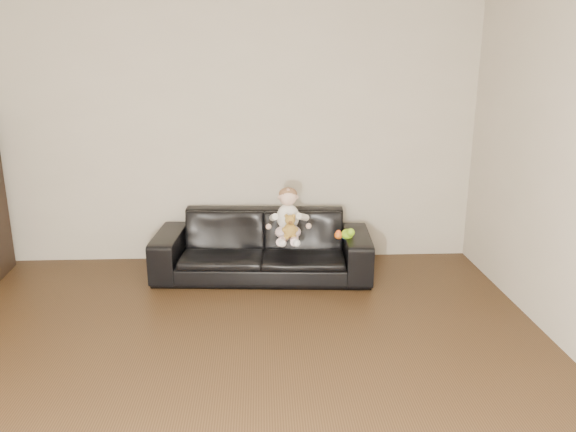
{
  "coord_description": "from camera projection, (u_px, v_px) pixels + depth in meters",
  "views": [
    {
      "loc": [
        0.36,
        -2.8,
        2.02
      ],
      "look_at": [
        0.6,
        2.15,
        0.61
      ],
      "focal_mm": 35.0,
      "sensor_mm": 36.0,
      "label": 1
    }
  ],
  "objects": [
    {
      "name": "toy_blue_disc",
      "position": [
        348.0,
        237.0,
        5.24
      ],
      "size": [
        0.13,
        0.13,
        0.02
      ],
      "primitive_type": "cylinder",
      "rotation": [
        0.0,
        0.0,
        -0.17
      ],
      "color": "#1879C6",
      "rests_on": "sofa"
    },
    {
      "name": "floor",
      "position": [
        201.0,
        421.0,
        3.22
      ],
      "size": [
        5.5,
        5.5,
        0.0
      ],
      "primitive_type": "plane",
      "color": "#3D2815",
      "rests_on": "ground"
    },
    {
      "name": "sofa",
      "position": [
        263.0,
        245.0,
        5.32
      ],
      "size": [
        2.07,
        0.93,
        0.59
      ],
      "primitive_type": "imported",
      "rotation": [
        0.0,
        0.0,
        -0.07
      ],
      "color": "black",
      "rests_on": "floor"
    },
    {
      "name": "toy_green",
      "position": [
        347.0,
        234.0,
        5.19
      ],
      "size": [
        0.16,
        0.17,
        0.1
      ],
      "primitive_type": "ellipsoid",
      "rotation": [
        0.0,
        0.0,
        -0.43
      ],
      "color": "#92DB19",
      "rests_on": "sofa"
    },
    {
      "name": "toy_rattle",
      "position": [
        338.0,
        235.0,
        5.19
      ],
      "size": [
        0.08,
        0.08,
        0.08
      ],
      "primitive_type": "sphere",
      "rotation": [
        0.0,
        0.0,
        0.11
      ],
      "color": "orange",
      "rests_on": "sofa"
    },
    {
      "name": "wall_back",
      "position": [
        224.0,
        133.0,
        5.51
      ],
      "size": [
        5.0,
        0.0,
        5.0
      ],
      "primitive_type": "plane",
      "rotation": [
        1.57,
        0.0,
        0.0
      ],
      "color": "#BFB4A0",
      "rests_on": "ground"
    },
    {
      "name": "baby",
      "position": [
        288.0,
        217.0,
        5.14
      ],
      "size": [
        0.36,
        0.43,
        0.49
      ],
      "rotation": [
        0.0,
        0.0,
        -0.21
      ],
      "color": "#FDD6DA",
      "rests_on": "sofa"
    },
    {
      "name": "teddy_bear",
      "position": [
        290.0,
        227.0,
        5.01
      ],
      "size": [
        0.14,
        0.14,
        0.22
      ],
      "rotation": [
        0.0,
        0.0,
        -0.3
      ],
      "color": "olive",
      "rests_on": "sofa"
    }
  ]
}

